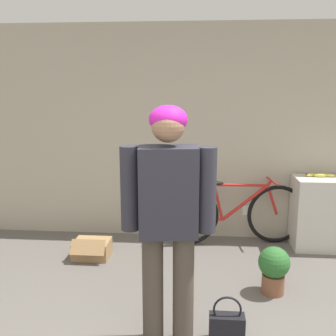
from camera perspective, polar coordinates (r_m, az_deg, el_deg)
The scene contains 8 objects.
wall_back at distance 4.80m, azimuth 5.07°, elevation 4.98°, with size 8.00×0.07×2.60m.
side_shelf at distance 4.98m, azimuth 22.99°, elevation -6.09°, with size 0.94×0.45×0.84m.
person at distance 2.74m, azimuth 0.00°, elevation -5.82°, with size 0.66×0.29×1.74m.
bicycle at distance 4.77m, azimuth 9.40°, elevation -6.51°, with size 1.77×0.46×0.79m.
banana at distance 4.86m, azimuth 21.11°, elevation -0.97°, with size 0.32×0.09×0.04m.
handbag at distance 3.16m, azimuth 8.53°, elevation -21.75°, with size 0.26×0.12×0.36m.
cardboard_box at distance 4.53m, azimuth -10.98°, elevation -11.42°, with size 0.39×0.38×0.25m.
potted_plant at distance 3.80m, azimuth 15.10°, elevation -13.78°, with size 0.29×0.29×0.44m.
Camera 1 is at (-0.04, -1.77, 1.86)m, focal length 42.00 mm.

